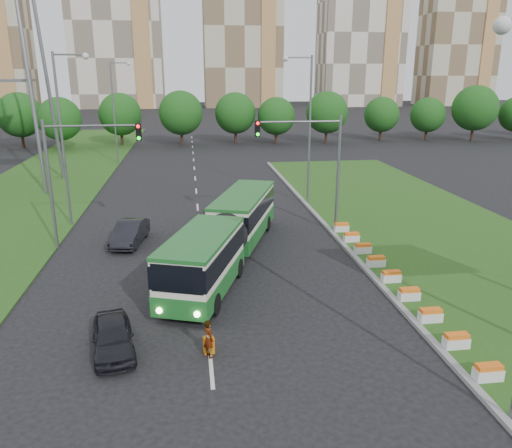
{
  "coord_description": "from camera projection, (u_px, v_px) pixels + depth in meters",
  "views": [
    {
      "loc": [
        -3.5,
        -22.15,
        10.56
      ],
      "look_at": [
        0.01,
        4.04,
        2.6
      ],
      "focal_mm": 35.0,
      "sensor_mm": 36.0,
      "label": 1
    }
  ],
  "objects": [
    {
      "name": "car_left_far",
      "position": [
        130.0,
        233.0,
        32.18
      ],
      "size": [
        2.31,
        4.72,
        1.49
      ],
      "primitive_type": "imported",
      "rotation": [
        0.0,
        0.0,
        -0.17
      ],
      "color": "black",
      "rests_on": "ground"
    },
    {
      "name": "left_verge",
      "position": [
        32.0,
        193.0,
        45.93
      ],
      "size": [
        12.0,
        110.0,
        0.1
      ],
      "primitive_type": "cube",
      "color": "#244E16",
      "rests_on": "ground"
    },
    {
      "name": "midrise_east",
      "position": [
        457.0,
        46.0,
        172.54
      ],
      "size": [
        24.0,
        14.0,
        40.0
      ],
      "primitive_type": "cube",
      "color": "beige",
      "rests_on": "ground"
    },
    {
      "name": "street_lamps",
      "position": [
        197.0,
        148.0,
        31.89
      ],
      "size": [
        36.0,
        60.0,
        12.0
      ],
      "primitive_type": null,
      "color": "slate",
      "rests_on": "ground"
    },
    {
      "name": "apartment_tower_ceast",
      "position": [
        242.0,
        28.0,
        161.55
      ],
      "size": [
        25.0,
        15.0,
        50.0
      ],
      "primitive_type": "cube",
      "color": "beige",
      "rests_on": "ground"
    },
    {
      "name": "grass_median",
      "position": [
        438.0,
        236.0,
        33.74
      ],
      "size": [
        14.0,
        60.0,
        0.15
      ],
      "primitive_type": "cube",
      "color": "#244E16",
      "rests_on": "ground"
    },
    {
      "name": "apartment_tower_cwest",
      "position": [
        115.0,
        23.0,
        156.18
      ],
      "size": [
        28.0,
        15.0,
        52.0
      ],
      "primitive_type": "cube",
      "color": "beige",
      "rests_on": "ground"
    },
    {
      "name": "apartment_tower_east",
      "position": [
        361.0,
        34.0,
        167.08
      ],
      "size": [
        27.0,
        15.0,
        47.0
      ],
      "primitive_type": "cube",
      "color": "beige",
      "rests_on": "ground"
    },
    {
      "name": "shopping_trolley",
      "position": [
        209.0,
        345.0,
        19.62
      ],
      "size": [
        0.4,
        0.42,
        0.68
      ],
      "rotation": [
        0.0,
        0.0,
        0.19
      ],
      "color": "orange",
      "rests_on": "ground"
    },
    {
      "name": "pedestrian",
      "position": [
        209.0,
        339.0,
        19.22
      ],
      "size": [
        0.57,
        0.67,
        1.56
      ],
      "primitive_type": "imported",
      "rotation": [
        0.0,
        0.0,
        1.98
      ],
      "color": "gray",
      "rests_on": "ground"
    },
    {
      "name": "lane_markings",
      "position": [
        197.0,
        201.0,
        43.11
      ],
      "size": [
        0.2,
        100.0,
        0.01
      ],
      "primitive_type": null,
      "color": "beige",
      "rests_on": "ground"
    },
    {
      "name": "median_kerb",
      "position": [
        339.0,
        240.0,
        32.85
      ],
      "size": [
        0.3,
        60.0,
        0.18
      ],
      "primitive_type": "cube",
      "color": "gray",
      "rests_on": "ground"
    },
    {
      "name": "car_left_near",
      "position": [
        113.0,
        337.0,
        19.6
      ],
      "size": [
        2.25,
        4.1,
        1.32
      ],
      "primitive_type": "imported",
      "rotation": [
        0.0,
        0.0,
        0.19
      ],
      "color": "black",
      "rests_on": "ground"
    },
    {
      "name": "ground",
      "position": [
        267.0,
        298.0,
        24.51
      ],
      "size": [
        360.0,
        360.0,
        0.0
      ],
      "primitive_type": "plane",
      "color": "black",
      "rests_on": "ground"
    },
    {
      "name": "articulated_bus",
      "position": [
        223.0,
        234.0,
        28.94
      ],
      "size": [
        2.59,
        16.65,
        2.74
      ],
      "rotation": [
        0.0,
        0.0,
        -0.34
      ],
      "color": "silver",
      "rests_on": "ground"
    },
    {
      "name": "flower_planters",
      "position": [
        391.0,
        276.0,
        26.0
      ],
      "size": [
        1.1,
        18.1,
        0.6
      ],
      "primitive_type": null,
      "color": "silver",
      "rests_on": "grass_median"
    },
    {
      "name": "traffic_mast_left",
      "position": [
        75.0,
        164.0,
        30.19
      ],
      "size": [
        5.76,
        0.32,
        8.0
      ],
      "color": "slate",
      "rests_on": "ground"
    },
    {
      "name": "traffic_mast_median",
      "position": [
        315.0,
        156.0,
        33.07
      ],
      "size": [
        5.76,
        0.32,
        8.0
      ],
      "color": "slate",
      "rests_on": "ground"
    },
    {
      "name": "tree_line",
      "position": [
        276.0,
        115.0,
        76.68
      ],
      "size": [
        120.0,
        8.0,
        9.0
      ],
      "primitive_type": null,
      "color": "#1A5216",
      "rests_on": "ground"
    }
  ]
}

